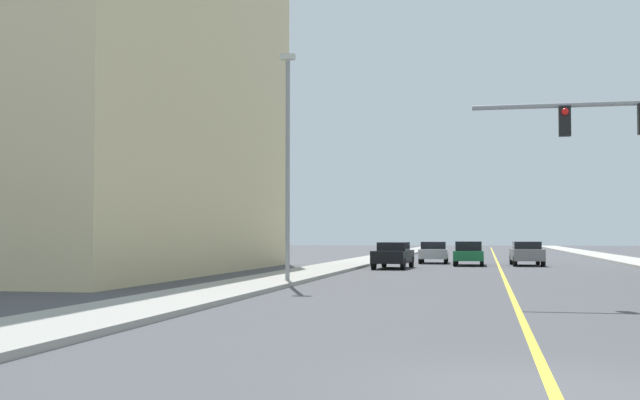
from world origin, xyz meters
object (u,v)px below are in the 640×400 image
at_px(street_lamp, 288,155).
at_px(car_silver, 434,252).
at_px(car_black, 393,255).
at_px(car_green, 469,253).
at_px(car_gray, 527,253).

height_order(street_lamp, car_silver, street_lamp).
bearing_deg(car_black, street_lamp, 83.69).
distance_m(car_green, car_black, 6.65).
height_order(car_green, car_black, car_green).
bearing_deg(street_lamp, car_black, 81.56).
bearing_deg(car_green, street_lamp, -107.44).
relative_size(car_black, car_gray, 1.08).
height_order(street_lamp, car_gray, street_lamp).
relative_size(car_green, car_gray, 1.07).
xyz_separation_m(car_green, car_black, (-3.96, -5.34, 0.00)).
relative_size(street_lamp, car_black, 1.84).
bearing_deg(car_gray, car_silver, 149.59).
distance_m(street_lamp, car_black, 15.68).
distance_m(car_green, car_silver, 4.24).
distance_m(car_black, car_silver, 9.04).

